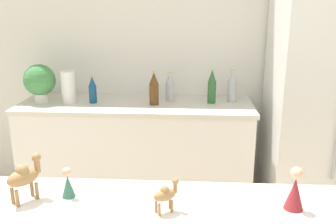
{
  "coord_description": "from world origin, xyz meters",
  "views": [
    {
      "loc": [
        0.06,
        -0.57,
        1.71
      ],
      "look_at": [
        -0.07,
        1.46,
        1.12
      ],
      "focal_mm": 40.0,
      "sensor_mm": 36.0,
      "label": 1
    }
  ],
  "objects_px": {
    "paper_towel_roll": "(68,87)",
    "back_bottle_0": "(170,87)",
    "back_bottle_2": "(232,86)",
    "refrigerator": "(327,110)",
    "back_bottle_4": "(154,89)",
    "back_bottle_1": "(212,87)",
    "camel_figurine": "(166,194)",
    "wise_man_figurine_crimson": "(68,184)",
    "potted_plant": "(40,81)",
    "wise_man_figurine_purple": "(295,191)",
    "back_bottle_3": "(93,90)",
    "camel_figurine_second": "(24,176)"
  },
  "relations": [
    {
      "from": "refrigerator",
      "to": "camel_figurine",
      "type": "xyz_separation_m",
      "value": [
        -1.16,
        -1.74,
        0.18
      ]
    },
    {
      "from": "refrigerator",
      "to": "camel_figurine_second",
      "type": "bearing_deg",
      "value": -134.69
    },
    {
      "from": "back_bottle_2",
      "to": "wise_man_figurine_crimson",
      "type": "xyz_separation_m",
      "value": [
        -0.8,
        -1.83,
        0.02
      ]
    },
    {
      "from": "back_bottle_4",
      "to": "camel_figurine_second",
      "type": "relative_size",
      "value": 1.61
    },
    {
      "from": "camel_figurine_second",
      "to": "wise_man_figurine_crimson",
      "type": "relative_size",
      "value": 1.45
    },
    {
      "from": "camel_figurine",
      "to": "paper_towel_roll",
      "type": "bearing_deg",
      "value": 117.11
    },
    {
      "from": "refrigerator",
      "to": "wise_man_figurine_purple",
      "type": "height_order",
      "value": "refrigerator"
    },
    {
      "from": "refrigerator",
      "to": "back_bottle_0",
      "type": "distance_m",
      "value": 1.26
    },
    {
      "from": "back_bottle_1",
      "to": "camel_figurine",
      "type": "xyz_separation_m",
      "value": [
        -0.26,
        -1.85,
        0.03
      ]
    },
    {
      "from": "back_bottle_3",
      "to": "back_bottle_4",
      "type": "height_order",
      "value": "back_bottle_4"
    },
    {
      "from": "back_bottle_4",
      "to": "camel_figurine_second",
      "type": "bearing_deg",
      "value": -99.93
    },
    {
      "from": "camel_figurine_second",
      "to": "wise_man_figurine_purple",
      "type": "relative_size",
      "value": 1.07
    },
    {
      "from": "camel_figurine_second",
      "to": "wise_man_figurine_purple",
      "type": "xyz_separation_m",
      "value": [
        0.96,
        0.0,
        -0.03
      ]
    },
    {
      "from": "refrigerator",
      "to": "back_bottle_4",
      "type": "distance_m",
      "value": 1.38
    },
    {
      "from": "wise_man_figurine_crimson",
      "to": "wise_man_figurine_purple",
      "type": "distance_m",
      "value": 0.82
    },
    {
      "from": "back_bottle_3",
      "to": "camel_figurine_second",
      "type": "xyz_separation_m",
      "value": [
        0.21,
        -1.75,
        0.09
      ]
    },
    {
      "from": "back_bottle_2",
      "to": "back_bottle_0",
      "type": "bearing_deg",
      "value": -178.81
    },
    {
      "from": "back_bottle_2",
      "to": "camel_figurine",
      "type": "xyz_separation_m",
      "value": [
        -0.43,
        -1.92,
        0.04
      ]
    },
    {
      "from": "paper_towel_roll",
      "to": "back_bottle_2",
      "type": "distance_m",
      "value": 1.35
    },
    {
      "from": "potted_plant",
      "to": "camel_figurine",
      "type": "xyz_separation_m",
      "value": [
        1.15,
        -1.8,
        -0.01
      ]
    },
    {
      "from": "back_bottle_0",
      "to": "wise_man_figurine_crimson",
      "type": "bearing_deg",
      "value": -98.74
    },
    {
      "from": "back_bottle_2",
      "to": "camel_figurine",
      "type": "bearing_deg",
      "value": -102.54
    },
    {
      "from": "refrigerator",
      "to": "back_bottle_3",
      "type": "distance_m",
      "value": 1.88
    },
    {
      "from": "back_bottle_3",
      "to": "camel_figurine_second",
      "type": "height_order",
      "value": "camel_figurine_second"
    },
    {
      "from": "potted_plant",
      "to": "wise_man_figurine_purple",
      "type": "bearing_deg",
      "value": -47.48
    },
    {
      "from": "back_bottle_0",
      "to": "wise_man_figurine_purple",
      "type": "xyz_separation_m",
      "value": [
        0.54,
        -1.86,
        0.05
      ]
    },
    {
      "from": "back_bottle_2",
      "to": "wise_man_figurine_purple",
      "type": "bearing_deg",
      "value": -89.35
    },
    {
      "from": "back_bottle_4",
      "to": "wise_man_figurine_purple",
      "type": "relative_size",
      "value": 1.73
    },
    {
      "from": "refrigerator",
      "to": "potted_plant",
      "type": "bearing_deg",
      "value": 178.51
    },
    {
      "from": "refrigerator",
      "to": "back_bottle_2",
      "type": "xyz_separation_m",
      "value": [
        -0.73,
        0.18,
        0.14
      ]
    },
    {
      "from": "back_bottle_3",
      "to": "back_bottle_2",
      "type": "bearing_deg",
      "value": 5.8
    },
    {
      "from": "potted_plant",
      "to": "back_bottle_0",
      "type": "xyz_separation_m",
      "value": [
        1.07,
        0.11,
        -0.06
      ]
    },
    {
      "from": "wise_man_figurine_crimson",
      "to": "paper_towel_roll",
      "type": "bearing_deg",
      "value": 107.81
    },
    {
      "from": "back_bottle_4",
      "to": "wise_man_figurine_purple",
      "type": "bearing_deg",
      "value": -69.12
    },
    {
      "from": "refrigerator",
      "to": "potted_plant",
      "type": "distance_m",
      "value": 2.32
    },
    {
      "from": "back_bottle_1",
      "to": "camel_figurine_second",
      "type": "relative_size",
      "value": 1.68
    },
    {
      "from": "paper_towel_roll",
      "to": "wise_man_figurine_crimson",
      "type": "xyz_separation_m",
      "value": [
        0.55,
        -1.71,
        0.02
      ]
    },
    {
      "from": "back_bottle_1",
      "to": "back_bottle_4",
      "type": "bearing_deg",
      "value": -170.86
    },
    {
      "from": "back_bottle_2",
      "to": "back_bottle_3",
      "type": "distance_m",
      "value": 1.15
    },
    {
      "from": "back_bottle_3",
      "to": "back_bottle_0",
      "type": "bearing_deg",
      "value": 9.53
    },
    {
      "from": "back_bottle_0",
      "to": "wise_man_figurine_crimson",
      "type": "xyz_separation_m",
      "value": [
        -0.28,
        -1.82,
        0.03
      ]
    },
    {
      "from": "back_bottle_2",
      "to": "wise_man_figurine_purple",
      "type": "distance_m",
      "value": 1.87
    },
    {
      "from": "back_bottle_1",
      "to": "back_bottle_3",
      "type": "bearing_deg",
      "value": -176.98
    },
    {
      "from": "back_bottle_0",
      "to": "back_bottle_1",
      "type": "height_order",
      "value": "back_bottle_1"
    },
    {
      "from": "paper_towel_roll",
      "to": "back_bottle_0",
      "type": "xyz_separation_m",
      "value": [
        0.83,
        0.11,
        -0.01
      ]
    },
    {
      "from": "back_bottle_0",
      "to": "paper_towel_roll",
      "type": "bearing_deg",
      "value": -172.42
    },
    {
      "from": "back_bottle_3",
      "to": "camel_figurine_second",
      "type": "relative_size",
      "value": 1.34
    },
    {
      "from": "back_bottle_2",
      "to": "back_bottle_3",
      "type": "height_order",
      "value": "back_bottle_2"
    },
    {
      "from": "potted_plant",
      "to": "refrigerator",
      "type": "bearing_deg",
      "value": -1.49
    },
    {
      "from": "wise_man_figurine_purple",
      "to": "camel_figurine_second",
      "type": "bearing_deg",
      "value": -179.95
    }
  ]
}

